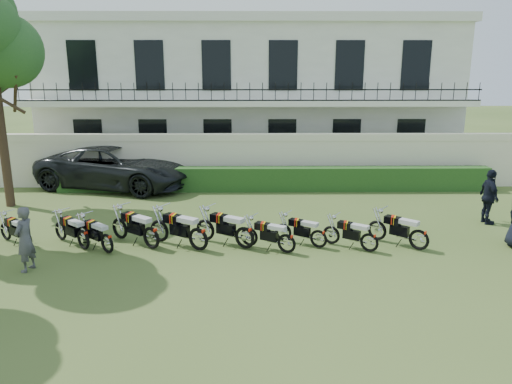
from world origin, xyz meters
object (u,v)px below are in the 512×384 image
motorcycle_9 (419,235)px  inspector (25,239)px  motorcycle_5 (245,232)px  motorcycle_6 (287,239)px  motorcycle_8 (370,238)px  motorcycle_1 (83,235)px  motorcycle_0 (26,235)px  motorcycle_7 (319,234)px  suv (116,167)px  officer_5 (489,197)px  motorcycle_2 (107,239)px  motorcycle_4 (198,234)px  motorcycle_3 (151,232)px

motorcycle_9 → inspector: 10.65m
motorcycle_5 → motorcycle_6: bearing=-75.8°
motorcycle_6 → motorcycle_8: size_ratio=1.07×
motorcycle_5 → motorcycle_8: size_ratio=1.22×
motorcycle_1 → motorcycle_0: bearing=127.0°
motorcycle_6 → motorcycle_8: 2.34m
motorcycle_9 → motorcycle_5: bearing=128.6°
motorcycle_0 → motorcycle_9: motorcycle_9 is taller
motorcycle_5 → motorcycle_9: 4.97m
motorcycle_7 → motorcycle_5: bearing=123.0°
motorcycle_8 → motorcycle_7: bearing=110.5°
motorcycle_0 → motorcycle_9: bearing=-54.1°
motorcycle_6 → motorcycle_8: motorcycle_6 is taller
suv → inspector: (0.01, -8.87, -0.06)m
inspector → officer_5: 14.17m
motorcycle_7 → officer_5: (5.93, 2.27, 0.50)m
motorcycle_1 → motorcycle_5: size_ratio=0.80×
motorcycle_6 → motorcycle_9: size_ratio=1.05×
motorcycle_2 → inspector: 2.12m
motorcycle_2 → motorcycle_8: motorcycle_2 is taller
motorcycle_7 → motorcycle_0: bearing=121.4°
motorcycle_4 → officer_5: bearing=-43.9°
motorcycle_1 → suv: size_ratio=0.22×
motorcycle_6 → officer_5: size_ratio=0.86×
suv → motorcycle_5: bearing=-127.6°
motorcycle_3 → suv: (-2.92, 7.40, 0.39)m
motorcycle_9 → suv: suv is taller
motorcycle_0 → motorcycle_6: (7.47, -0.45, 0.01)m
motorcycle_2 → motorcycle_5: size_ratio=0.78×
motorcycle_6 → suv: size_ratio=0.24×
motorcycle_4 → motorcycle_8: motorcycle_4 is taller
suv → motorcycle_0: bearing=-170.0°
motorcycle_2 → inspector: inspector is taller
motorcycle_8 → suv: 11.95m
motorcycle_1 → motorcycle_2: (0.76, -0.30, -0.01)m
motorcycle_6 → motorcycle_9: bearing=-57.6°
motorcycle_3 → motorcycle_9: motorcycle_3 is taller
motorcycle_7 → motorcycle_8: size_ratio=1.00×
motorcycle_1 → motorcycle_6: bearing=-53.0°
suv → motorcycle_3: bearing=-143.1°
motorcycle_7 → motorcycle_3: bearing=122.2°
motorcycle_7 → suv: bearing=78.1°
motorcycle_7 → motorcycle_8: motorcycle_8 is taller
motorcycle_3 → motorcycle_8: bearing=-55.4°
motorcycle_2 → officer_5: size_ratio=0.76×
motorcycle_1 → officer_5: officer_5 is taller
motorcycle_0 → motorcycle_4: (4.97, -0.24, 0.10)m
motorcycle_4 → motorcycle_5: bearing=-52.4°
motorcycle_0 → inspector: bearing=-118.7°
motorcycle_2 → motorcycle_6: motorcycle_2 is taller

